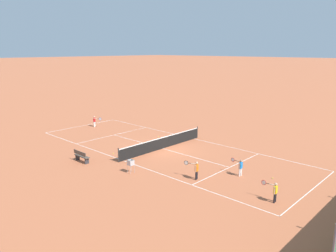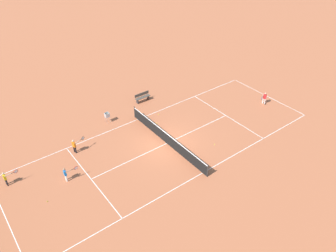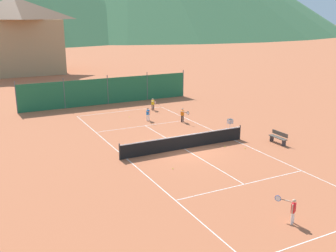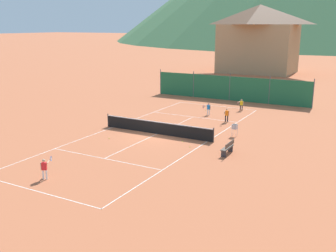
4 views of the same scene
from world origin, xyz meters
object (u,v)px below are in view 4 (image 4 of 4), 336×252
Objects in this scene: ball_hopper at (235,128)px; alpine_chalet at (259,38)px; player_far_service at (241,104)px; courtside_bench at (228,148)px; tennis_ball_far_corner at (190,147)px; tennis_net at (157,127)px; player_near_service at (227,114)px; tennis_ball_service_box at (206,110)px; tennis_ball_near_corner at (109,138)px; tennis_ball_alley_right at (183,141)px; player_near_baseline at (45,167)px; player_far_baseline at (208,108)px.

ball_hopper is 0.07× the size of alpine_chalet.
courtside_bench is (3.49, -12.96, -0.20)m from player_far_service.
tennis_ball_far_corner is at bearing -86.54° from player_far_service.
player_far_service reaches higher than tennis_net.
tennis_ball_service_box is at bearing 134.38° from player_near_service.
tennis_ball_near_corner is 0.01× the size of alpine_chalet.
tennis_ball_near_corner is at bearing -86.80° from alpine_chalet.
tennis_net is at bearing -104.55° from player_far_service.
player_near_service reaches higher than tennis_ball_alley_right.
ball_hopper reaches higher than tennis_ball_near_corner.
tennis_ball_alley_right is at bearing -80.16° from alpine_chalet.
player_near_baseline is 0.09× the size of alpine_chalet.
tennis_ball_service_box is at bearing 90.85° from tennis_net.
ball_hopper is (5.30, 2.23, 0.15)m from tennis_net.
player_far_baseline reaches higher than tennis_net.
alpine_chalet is at bearing 103.86° from player_far_service.
player_near_baseline reaches higher than tennis_net.
player_far_service is 16.75× the size of tennis_ball_alley_right.
tennis_ball_alley_right is 1.00× the size of tennis_ball_service_box.
tennis_ball_alley_right is at bearing -130.27° from ball_hopper.
player_near_service is 4.31m from ball_hopper.
courtside_bench is at bearing -60.43° from player_far_baseline.
tennis_ball_near_corner is 8.74m from courtside_bench.
player_far_baseline is 11.01m from tennis_ball_near_corner.
tennis_ball_alley_right is 3.89m from courtside_bench.
player_near_service is 1.32× the size of ball_hopper.
player_far_service is at bearing 105.09° from courtside_bench.
player_near_baseline is 17.22× the size of tennis_ball_service_box.
tennis_net is 139.09× the size of tennis_ball_far_corner.
tennis_net is 139.09× the size of tennis_ball_near_corner.
player_near_baseline reaches higher than tennis_ball_alley_right.
ball_hopper is 41.65m from alpine_chalet.
courtside_bench is at bearing -17.35° from tennis_net.
player_near_service is 0.78× the size of courtside_bench.
player_near_service is 7.00m from tennis_ball_alley_right.
tennis_net is 8.08× the size of player_near_baseline.
player_far_baseline is 16.78× the size of tennis_ball_service_box.
player_near_service reaches higher than tennis_net.
tennis_ball_alley_right is 1.34m from tennis_ball_far_corner.
tennis_ball_near_corner is (-4.97, -1.88, 0.00)m from tennis_ball_alley_right.
tennis_net is at bearing -96.30° from player_far_baseline.
tennis_ball_far_corner is 0.04× the size of courtside_bench.
alpine_chalet is (-7.72, 31.30, 5.17)m from player_far_service.
alpine_chalet is (-4.17, 52.80, 5.15)m from player_near_baseline.
alpine_chalet is (-2.52, 45.09, 5.79)m from tennis_ball_near_corner.
ball_hopper is (1.68, 4.05, 0.62)m from tennis_ball_far_corner.
tennis_net reaches higher than ball_hopper.
tennis_ball_alley_right is 5.31m from tennis_ball_near_corner.
player_near_service is 1.06× the size of player_far_service.
alpine_chalet reaches higher than tennis_ball_far_corner.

